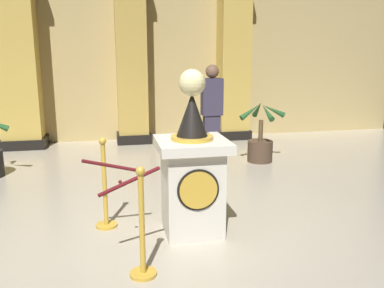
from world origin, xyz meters
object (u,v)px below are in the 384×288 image
Objects in this scene: stanchion_near at (105,196)px; stanchion_far at (142,239)px; pedestal_clock at (192,172)px; bystander_guest at (212,111)px; potted_palm_right at (260,143)px.

stanchion_near is 1.17m from stanchion_far.
stanchion_near is at bearing 160.97° from pedestal_clock.
potted_palm_right is at bearing -9.84° from bystander_guest.
pedestal_clock reaches higher than stanchion_near.
stanchion_far is at bearing -113.26° from bystander_guest.
potted_palm_right is 0.64× the size of bystander_guest.
pedestal_clock is 1.07m from stanchion_far.
potted_palm_right is 1.07m from bystander_guest.
bystander_guest is (1.87, 2.49, 0.56)m from stanchion_near.
stanchion_far is 4.24m from potted_palm_right.
stanchion_far is 0.90× the size of potted_palm_right.
stanchion_near is (-0.93, 0.32, -0.32)m from pedestal_clock.
stanchion_near is 0.60× the size of bystander_guest.
pedestal_clock reaches higher than potted_palm_right.
potted_palm_right reaches higher than stanchion_near.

